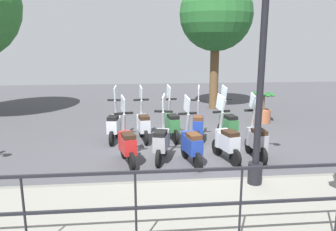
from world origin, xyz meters
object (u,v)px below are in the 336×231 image
Objects in this scene: scooter_far_2 at (172,123)px; scooter_far_3 at (143,124)px; scooter_near_1 at (226,141)px; potted_palm at (263,110)px; scooter_near_0 at (256,139)px; scooter_near_3 at (162,141)px; scooter_far_0 at (228,124)px; scooter_near_2 at (191,144)px; scooter_far_4 at (114,125)px; lamp_post_near at (261,75)px; scooter_far_1 at (198,125)px; tree_distant at (216,15)px; scooter_near_4 at (127,144)px.

scooter_far_2 and scooter_far_3 have the same top height.
scooter_near_1 and scooter_far_2 have the same top height.
scooter_near_0 is at bearing 156.39° from potted_palm.
scooter_near_3 and scooter_far_0 have the same top height.
scooter_near_2 and scooter_near_3 have the same top height.
scooter_near_1 is (-3.58, 2.28, 0.04)m from potted_palm.
scooter_far_2 is 1.00× the size of scooter_far_3.
scooter_far_2 is at bearing 117.72° from potted_palm.
scooter_near_0 is 2.25m from scooter_near_3.
scooter_far_4 is at bearing 80.20° from scooter_far_2.
potted_palm is at bearing -25.69° from scooter_near_0.
lamp_post_near is at bearing 157.25° from potted_palm.
scooter_near_3 is at bearing 156.30° from scooter_far_2.
scooter_near_2 is (1.48, 0.95, -1.69)m from lamp_post_near.
scooter_near_3 and scooter_far_2 have the same top height.
lamp_post_near is 2.95× the size of scooter_far_4.
scooter_far_4 is (0.22, 2.33, 0.00)m from scooter_far_1.
scooter_far_1 is 1.53m from scooter_far_3.
scooter_near_1 and scooter_near_2 have the same top height.
scooter_far_4 is (0.01, 1.61, 0.00)m from scooter_far_2.
scooter_far_0 and scooter_far_4 have the same top height.
tree_distant reaches higher than lamp_post_near.
scooter_near_0 and scooter_far_3 have the same top height.
lamp_post_near reaches higher than scooter_near_3.
tree_distant is at bearing -5.91° from scooter_near_0.
tree_distant is (7.76, -1.05, 1.62)m from lamp_post_near.
scooter_far_1 is 1.00× the size of scooter_far_2.
tree_distant is at bearing -33.87° from scooter_far_4.
scooter_near_1 is 1.00× the size of scooter_near_4.
scooter_far_2 reaches higher than potted_palm.
tree_distant is 3.44× the size of scooter_near_2.
scooter_far_1 is at bearing -23.47° from scooter_near_3.
scooter_near_2 and scooter_far_3 have the same top height.
scooter_near_2 is at bearing 32.75° from lamp_post_near.
potted_palm is at bearing -51.00° from scooter_near_2.
lamp_post_near is 3.64m from scooter_far_0.
scooter_near_0 is 3.04m from scooter_near_4.
scooter_far_2 is (0.22, 1.57, 0.00)m from scooter_far_0.
scooter_far_0 is (-4.56, 0.67, -3.31)m from tree_distant.
scooter_far_3 is at bearing 31.23° from scooter_near_1.
scooter_far_3 is at bearing 93.60° from scooter_far_1.
potted_palm is at bearing -66.56° from scooter_near_4.
scooter_far_1 is (3.21, 0.47, -1.69)m from lamp_post_near.
lamp_post_near is 2.95× the size of scooter_far_0.
scooter_far_3 is (-0.01, 0.81, 0.00)m from scooter_far_2.
lamp_post_near reaches higher than scooter_far_2.
lamp_post_near is 0.86× the size of tree_distant.
scooter_near_0 is 1.00× the size of scooter_far_0.
scooter_near_1 and scooter_far_1 have the same top height.
scooter_near_1 is at bearing -116.07° from scooter_far_4.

